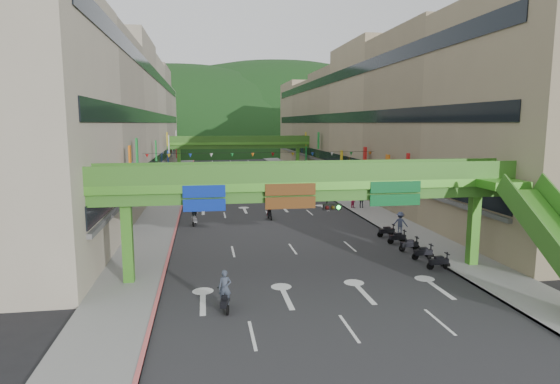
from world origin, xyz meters
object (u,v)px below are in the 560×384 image
Objects in this scene: scooter_rider_near at (225,292)px; pedestrian_red at (354,202)px; scooter_rider_mid at (270,210)px; car_silver at (215,185)px; car_yellow at (252,179)px; overpass_near at (329,194)px.

scooter_rider_near is 30.45m from pedestrian_red.
scooter_rider_mid is 0.45× the size of car_silver.
scooter_rider_near is at bearing -154.89° from pedestrian_red.
scooter_rider_near is at bearing -89.79° from car_yellow.
pedestrian_red is (14.87, -18.02, 0.06)m from car_silver.
car_yellow is at bearing 75.88° from pedestrian_red.
overpass_near is at bearing -82.39° from car_yellow.
overpass_near reaches higher than pedestrian_red.
overpass_near is 6.63× the size of car_silver.
car_yellow is 2.74× the size of pedestrian_red.
pedestrian_red is (15.37, 26.29, -0.25)m from scooter_rider_near.
overpass_near is at bearing -86.45° from scooter_rider_mid.
overpass_near is 13.13× the size of scooter_rider_near.
overpass_near is at bearing 33.95° from scooter_rider_near.
scooter_rider_near reaches higher than scooter_rider_mid.
scooter_rider_near is at bearing -146.05° from overpass_near.
overpass_near is 18.42m from scooter_rider_mid.
car_yellow is (1.08, 27.86, -0.25)m from scooter_rider_mid.
overpass_near reaches higher than scooter_rider_mid.
car_silver is at bearing 98.55° from overpass_near.
scooter_rider_mid is at bearing 167.33° from pedestrian_red.
scooter_rider_near is 22.92m from scooter_rider_mid.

